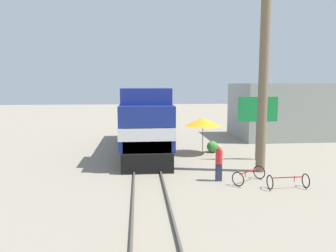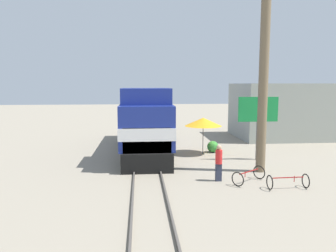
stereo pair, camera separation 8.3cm
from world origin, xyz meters
name	(u,v)px [view 2 (the right image)]	position (x,y,z in m)	size (l,w,h in m)	color
ground_plane	(147,164)	(0.00, 0.00, 0.00)	(120.00, 120.00, 0.00)	gray
rail_near	(135,163)	(-0.72, 0.00, 0.07)	(0.08, 43.80, 0.15)	#4C4742
rail_far	(158,162)	(0.72, 0.00, 0.07)	(0.08, 43.80, 0.15)	#4C4742
locomotive	(145,124)	(0.00, 3.98, 1.98)	(3.17, 13.44, 4.60)	black
utility_pole	(264,74)	(6.29, -2.28, 5.38)	(1.80, 0.51, 10.69)	#726047
vendor_umbrella	(203,122)	(3.99, 2.60, 2.25)	(2.56, 2.56, 2.54)	#4C4C4C
billboard_sign	(258,112)	(7.08, 0.46, 3.06)	(2.57, 0.12, 4.05)	#595959
shrub_cluster	(213,147)	(4.79, 3.01, 0.40)	(0.81, 0.81, 0.81)	#388C38
person_bystander	(219,161)	(3.53, -3.89, 1.02)	(0.34, 0.34, 1.85)	#2D3347
bicycle	(249,175)	(4.96, -4.27, 0.36)	(1.92, 1.69, 0.70)	black
bicycle_spare	(288,181)	(6.45, -5.38, 0.35)	(1.85, 0.76, 0.68)	black
building_block_distant	(283,111)	(12.69, 9.18, 2.45)	(8.46, 6.57, 4.90)	#999E93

